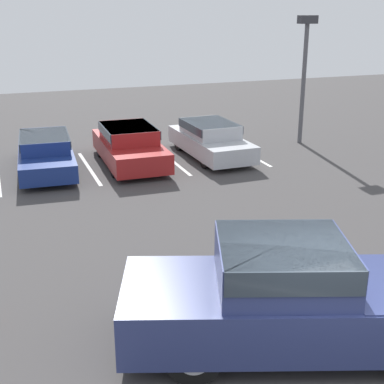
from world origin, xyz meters
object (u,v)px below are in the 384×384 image
(pickup_truck, at_px, (299,296))
(light_post, at_px, (305,61))
(parked_sedan_a, at_px, (46,152))
(parked_sedan_b, at_px, (129,144))
(parked_sedan_c, at_px, (210,138))

(pickup_truck, relative_size, light_post, 1.21)
(parked_sedan_a, xyz_separation_m, parked_sedan_b, (2.78, -0.23, 0.06))
(pickup_truck, distance_m, light_post, 13.97)
(parked_sedan_b, xyz_separation_m, parked_sedan_c, (2.98, -0.07, -0.03))
(pickup_truck, relative_size, parked_sedan_a, 1.24)
(parked_sedan_b, distance_m, light_post, 7.56)
(pickup_truck, distance_m, parked_sedan_a, 11.70)
(pickup_truck, xyz_separation_m, light_post, (7.21, 11.74, 2.30))
(parked_sedan_a, distance_m, parked_sedan_b, 2.79)
(parked_sedan_b, relative_size, parked_sedan_c, 1.03)
(parked_sedan_b, height_order, light_post, light_post)
(parked_sedan_a, relative_size, parked_sedan_c, 1.08)
(parked_sedan_b, bearing_deg, light_post, 96.21)
(pickup_truck, xyz_separation_m, parked_sedan_a, (-2.68, 11.38, -0.25))
(pickup_truck, bearing_deg, parked_sedan_a, 122.82)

